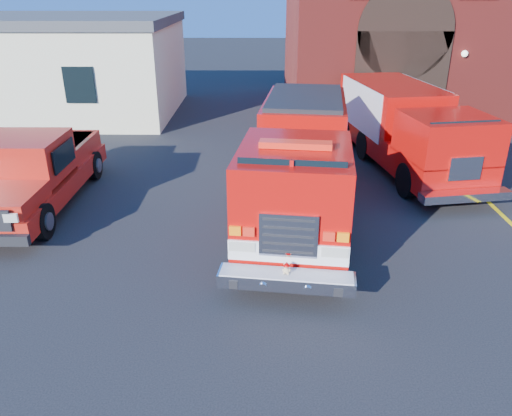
{
  "coord_description": "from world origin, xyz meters",
  "views": [
    {
      "loc": [
        0.08,
        -10.72,
        5.56
      ],
      "look_at": [
        0.0,
        -1.2,
        1.3
      ],
      "focal_mm": 35.0,
      "sensor_mm": 36.0,
      "label": 1
    }
  ],
  "objects_px": {
    "fire_station": "(453,16)",
    "secondary_truck": "(406,126)",
    "fire_engine": "(300,161)",
    "side_building": "(65,65)",
    "pickup_truck": "(33,172)"
  },
  "relations": [
    {
      "from": "side_building",
      "to": "fire_engine",
      "type": "height_order",
      "value": "side_building"
    },
    {
      "from": "side_building",
      "to": "fire_engine",
      "type": "distance_m",
      "value": 15.27
    },
    {
      "from": "fire_station",
      "to": "side_building",
      "type": "xyz_separation_m",
      "value": [
        -17.99,
        -0.99,
        -2.05
      ]
    },
    {
      "from": "fire_engine",
      "to": "secondary_truck",
      "type": "distance_m",
      "value": 5.26
    },
    {
      "from": "fire_station",
      "to": "side_building",
      "type": "height_order",
      "value": "fire_station"
    },
    {
      "from": "fire_engine",
      "to": "secondary_truck",
      "type": "relative_size",
      "value": 1.12
    },
    {
      "from": "fire_station",
      "to": "secondary_truck",
      "type": "relative_size",
      "value": 1.9
    },
    {
      "from": "fire_station",
      "to": "secondary_truck",
      "type": "xyz_separation_m",
      "value": [
        -4.14,
        -8.68,
        -2.89
      ]
    },
    {
      "from": "fire_station",
      "to": "secondary_truck",
      "type": "bearing_deg",
      "value": -115.49
    },
    {
      "from": "pickup_truck",
      "to": "secondary_truck",
      "type": "distance_m",
      "value": 11.44
    },
    {
      "from": "pickup_truck",
      "to": "secondary_truck",
      "type": "xyz_separation_m",
      "value": [
        10.92,
        3.42,
        0.41
      ]
    },
    {
      "from": "fire_station",
      "to": "secondary_truck",
      "type": "distance_m",
      "value": 10.04
    },
    {
      "from": "side_building",
      "to": "pickup_truck",
      "type": "distance_m",
      "value": 11.56
    },
    {
      "from": "fire_engine",
      "to": "secondary_truck",
      "type": "xyz_separation_m",
      "value": [
        3.73,
        3.71,
        -0.03
      ]
    },
    {
      "from": "fire_station",
      "to": "side_building",
      "type": "distance_m",
      "value": 18.13
    }
  ]
}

